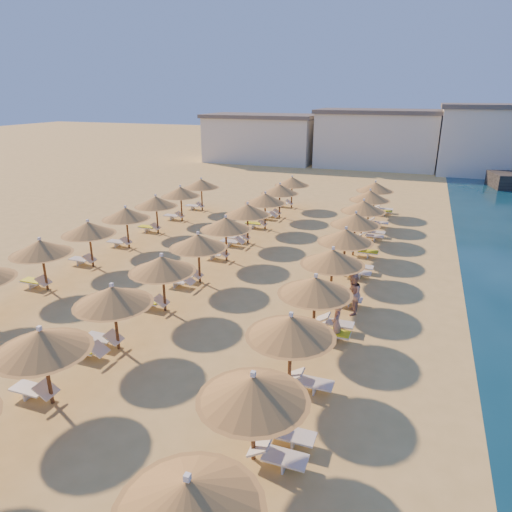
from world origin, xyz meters
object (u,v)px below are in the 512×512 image
at_px(parasol_row_east, 333,258).
at_px(beachgoer_b, 352,294).
at_px(parasol_row_west, 198,242).
at_px(beachgoer_a, 336,323).

relative_size(parasol_row_east, beachgoer_b, 19.78).
height_order(parasol_row_east, beachgoer_b, parasol_row_east).
bearing_deg(parasol_row_west, beachgoer_b, -6.21).
relative_size(parasol_row_west, beachgoer_b, 19.78).
bearing_deg(beachgoer_b, beachgoer_a, -9.27).
distance_m(parasol_row_east, parasol_row_west, 6.90).
bearing_deg(parasol_row_east, parasol_row_west, 180.00).
bearing_deg(beachgoer_a, parasol_row_east, -162.63).
bearing_deg(parasol_row_east, beachgoer_a, -75.34).
height_order(beachgoer_b, beachgoer_a, beachgoer_b).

